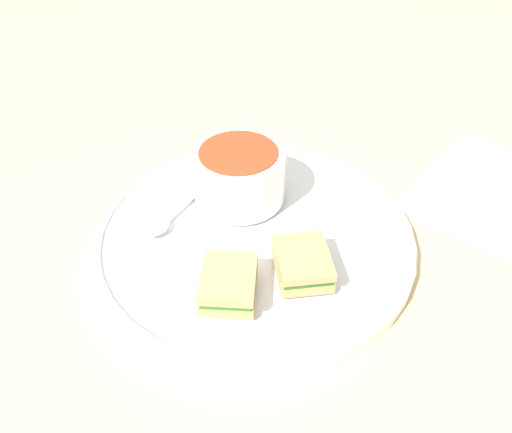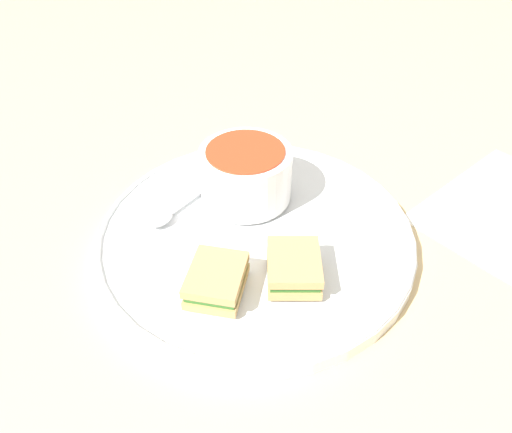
{
  "view_description": "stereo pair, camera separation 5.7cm",
  "coord_description": "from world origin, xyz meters",
  "px_view_note": "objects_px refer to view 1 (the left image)",
  "views": [
    {
      "loc": [
        -0.31,
        -0.3,
        0.42
      ],
      "look_at": [
        0.0,
        0.0,
        0.04
      ],
      "focal_mm": 35.0,
      "sensor_mm": 36.0,
      "label": 1
    },
    {
      "loc": [
        -0.27,
        -0.34,
        0.42
      ],
      "look_at": [
        0.0,
        0.0,
        0.04
      ],
      "focal_mm": 35.0,
      "sensor_mm": 36.0,
      "label": 2
    }
  ],
  "objects_px": {
    "spoon": "(162,223)",
    "soup_bowl": "(239,175)",
    "sandwich_half_near": "(229,283)",
    "sandwich_half_far": "(303,263)"
  },
  "relations": [
    {
      "from": "sandwich_half_near",
      "to": "sandwich_half_far",
      "type": "height_order",
      "value": "same"
    },
    {
      "from": "spoon",
      "to": "soup_bowl",
      "type": "bearing_deg",
      "value": 151.7
    },
    {
      "from": "sandwich_half_near",
      "to": "soup_bowl",
      "type": "bearing_deg",
      "value": 41.13
    },
    {
      "from": "spoon",
      "to": "sandwich_half_far",
      "type": "relative_size",
      "value": 1.27
    },
    {
      "from": "soup_bowl",
      "to": "sandwich_half_far",
      "type": "height_order",
      "value": "soup_bowl"
    },
    {
      "from": "spoon",
      "to": "sandwich_half_far",
      "type": "xyz_separation_m",
      "value": [
        0.06,
        -0.17,
        0.01
      ]
    },
    {
      "from": "soup_bowl",
      "to": "sandwich_half_near",
      "type": "xyz_separation_m",
      "value": [
        -0.12,
        -0.1,
        -0.02
      ]
    },
    {
      "from": "spoon",
      "to": "sandwich_half_near",
      "type": "distance_m",
      "value": 0.13
    },
    {
      "from": "soup_bowl",
      "to": "spoon",
      "type": "bearing_deg",
      "value": 165.37
    },
    {
      "from": "soup_bowl",
      "to": "sandwich_half_far",
      "type": "xyz_separation_m",
      "value": [
        -0.05,
        -0.14,
        -0.02
      ]
    }
  ]
}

